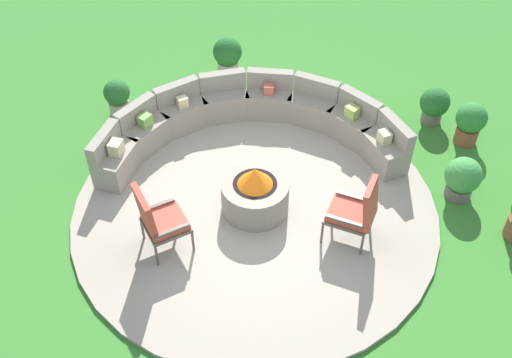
% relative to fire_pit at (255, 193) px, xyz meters
% --- Properties ---
extents(ground_plane, '(24.00, 24.00, 0.00)m').
position_rel_fire_pit_xyz_m(ground_plane, '(0.00, 0.00, -0.36)').
color(ground_plane, '#387A2D').
extents(patio_circle, '(5.33, 5.33, 0.06)m').
position_rel_fire_pit_xyz_m(patio_circle, '(0.00, 0.00, -0.33)').
color(patio_circle, '#9E9384').
rests_on(patio_circle, ground_plane).
extents(fire_pit, '(0.98, 0.98, 0.77)m').
position_rel_fire_pit_xyz_m(fire_pit, '(0.00, 0.00, 0.00)').
color(fire_pit, gray).
rests_on(fire_pit, patio_circle).
extents(curved_stone_bench, '(4.78, 2.35, 0.79)m').
position_rel_fire_pit_xyz_m(curved_stone_bench, '(-0.22, 1.60, 0.01)').
color(curved_stone_bench, gray).
rests_on(curved_stone_bench, patio_circle).
extents(lounge_chair_front_left, '(0.78, 0.79, 1.12)m').
position_rel_fire_pit_xyz_m(lounge_chair_front_left, '(-1.22, -0.82, 0.26)').
color(lounge_chair_front_left, brown).
rests_on(lounge_chair_front_left, patio_circle).
extents(lounge_chair_front_right, '(0.76, 0.70, 1.07)m').
position_rel_fire_pit_xyz_m(lounge_chair_front_right, '(1.40, -0.47, 0.25)').
color(lounge_chair_front_right, brown).
rests_on(lounge_chair_front_right, patio_circle).
extents(potted_plant_0, '(0.54, 0.54, 0.70)m').
position_rel_fire_pit_xyz_m(potted_plant_0, '(3.02, 0.52, 0.01)').
color(potted_plant_0, '#605B56').
rests_on(potted_plant_0, ground_plane).
extents(potted_plant_1, '(0.53, 0.53, 0.77)m').
position_rel_fire_pit_xyz_m(potted_plant_1, '(-0.75, 3.43, 0.06)').
color(potted_plant_1, '#A89E8E').
rests_on(potted_plant_1, ground_plane).
extents(potted_plant_2, '(0.50, 0.50, 0.66)m').
position_rel_fire_pit_xyz_m(potted_plant_2, '(2.86, 2.29, -0.00)').
color(potted_plant_2, '#605B56').
rests_on(potted_plant_2, ground_plane).
extents(potted_plant_3, '(0.44, 0.44, 0.68)m').
position_rel_fire_pit_xyz_m(potted_plant_3, '(-2.50, 2.12, 0.01)').
color(potted_plant_3, '#A89E8E').
rests_on(potted_plant_3, ground_plane).
extents(potted_plant_5, '(0.50, 0.50, 0.76)m').
position_rel_fire_pit_xyz_m(potted_plant_5, '(3.35, 1.78, 0.06)').
color(potted_plant_5, brown).
rests_on(potted_plant_5, ground_plane).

